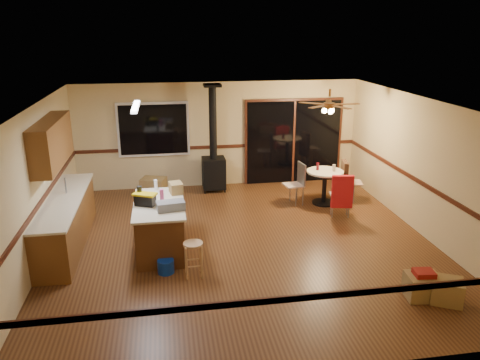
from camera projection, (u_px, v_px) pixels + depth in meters
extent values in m
plane|color=#512E16|center=(243.00, 243.00, 8.73)|extent=(7.00, 7.00, 0.00)
plane|color=silver|center=(243.00, 104.00, 7.92)|extent=(7.00, 7.00, 0.00)
plane|color=#CBB581|center=(219.00, 135.00, 11.61)|extent=(7.00, 0.00, 7.00)
plane|color=#CBB581|center=(297.00, 275.00, 5.05)|extent=(7.00, 0.00, 7.00)
plane|color=#CBB581|center=(36.00, 188.00, 7.79)|extent=(0.00, 7.00, 7.00)
plane|color=#CBB581|center=(424.00, 168.00, 8.87)|extent=(0.00, 7.00, 7.00)
cube|color=black|center=(153.00, 129.00, 11.26)|extent=(1.72, 0.10, 1.32)
cube|color=black|center=(293.00, 142.00, 11.93)|extent=(2.52, 0.10, 2.10)
cube|color=brown|center=(66.00, 223.00, 8.58)|extent=(0.60, 3.00, 0.86)
cube|color=beige|center=(64.00, 200.00, 8.44)|extent=(0.64, 3.04, 0.04)
cube|color=brown|center=(52.00, 142.00, 8.29)|extent=(0.35, 2.00, 0.80)
cube|color=#522D14|center=(160.00, 228.00, 8.37)|extent=(0.80, 1.60, 0.86)
cube|color=beige|center=(159.00, 204.00, 8.23)|extent=(0.88, 1.68, 0.04)
cube|color=black|center=(214.00, 173.00, 11.42)|extent=(0.55, 0.50, 0.75)
cylinder|color=black|center=(213.00, 122.00, 11.03)|extent=(0.18, 0.18, 1.77)
cylinder|color=brown|center=(329.00, 105.00, 10.01)|extent=(0.24, 0.24, 0.10)
cylinder|color=brown|center=(330.00, 93.00, 9.93)|extent=(0.05, 0.05, 0.16)
sphere|color=#FFD88C|center=(329.00, 111.00, 10.05)|extent=(0.16, 0.16, 0.16)
cube|color=white|center=(136.00, 107.00, 7.94)|extent=(0.10, 1.20, 0.04)
cube|color=slate|center=(171.00, 205.00, 7.91)|extent=(0.50, 0.32, 0.15)
cube|color=black|center=(145.00, 200.00, 8.09)|extent=(0.39, 0.31, 0.19)
cube|color=gold|center=(145.00, 194.00, 8.05)|extent=(0.45, 0.36, 0.03)
cube|color=olive|center=(176.00, 188.00, 8.69)|extent=(0.27, 0.34, 0.20)
cylinder|color=black|center=(140.00, 195.00, 8.18)|extent=(0.11, 0.11, 0.31)
cylinder|color=#D84C8C|center=(162.00, 196.00, 8.26)|extent=(0.08, 0.08, 0.23)
cylinder|color=white|center=(156.00, 185.00, 8.86)|extent=(0.07, 0.07, 0.20)
cylinder|color=tan|center=(194.00, 259.00, 7.52)|extent=(0.36, 0.36, 0.58)
cylinder|color=#0C34B3|center=(166.00, 266.00, 7.66)|extent=(0.32, 0.32, 0.23)
cylinder|color=black|center=(323.00, 203.00, 10.71)|extent=(0.52, 0.52, 0.04)
cylinder|color=black|center=(324.00, 187.00, 10.59)|extent=(0.10, 0.10, 0.70)
cylinder|color=beige|center=(325.00, 172.00, 10.48)|extent=(0.83, 0.83, 0.04)
cylinder|color=#590C14|center=(318.00, 166.00, 10.51)|extent=(0.08, 0.08, 0.17)
cylinder|color=beige|center=(334.00, 168.00, 10.43)|extent=(0.08, 0.08, 0.15)
cube|color=#C1A68F|center=(293.00, 185.00, 10.56)|extent=(0.45, 0.45, 0.03)
cube|color=slate|center=(301.00, 174.00, 10.53)|extent=(0.09, 0.40, 0.50)
cube|color=#C1A68F|center=(340.00, 195.00, 9.93)|extent=(0.47, 0.47, 0.03)
cube|color=slate|center=(342.00, 187.00, 9.67)|extent=(0.40, 0.10, 0.50)
cube|color=red|center=(342.00, 192.00, 9.69)|extent=(0.45, 0.18, 0.70)
cube|color=#C1A68F|center=(353.00, 183.00, 10.73)|extent=(0.48, 0.48, 0.03)
cube|color=slate|center=(345.00, 172.00, 10.66)|extent=(0.11, 0.40, 0.50)
cube|color=#3B2516|center=(344.00, 176.00, 10.69)|extent=(0.19, 0.45, 0.70)
cube|color=olive|center=(154.00, 187.00, 11.12)|extent=(0.66, 0.59, 0.44)
cube|color=olive|center=(422.00, 286.00, 6.94)|extent=(0.52, 0.46, 0.36)
cube|color=olive|center=(447.00, 291.00, 6.83)|extent=(0.57, 0.54, 0.36)
cube|color=maroon|center=(424.00, 273.00, 6.87)|extent=(0.32, 0.27, 0.08)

